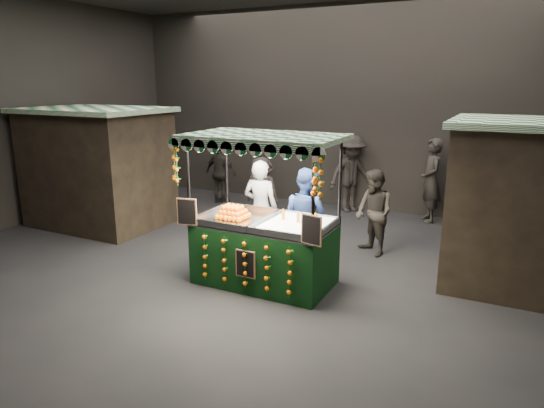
% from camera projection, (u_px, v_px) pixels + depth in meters
% --- Properties ---
extents(ground, '(12.00, 12.00, 0.00)m').
position_uv_depth(ground, '(249.00, 271.00, 8.30)').
color(ground, black).
rests_on(ground, ground).
extents(market_hall, '(12.10, 10.10, 5.05)m').
position_uv_depth(market_hall, '(246.00, 66.00, 7.46)').
color(market_hall, black).
rests_on(market_hall, ground).
extents(neighbour_stall_left, '(3.00, 2.20, 2.60)m').
position_uv_depth(neighbour_stall_left, '(98.00, 167.00, 10.77)').
color(neighbour_stall_left, black).
rests_on(neighbour_stall_left, ground).
extents(juice_stall, '(2.46, 1.45, 2.38)m').
position_uv_depth(juice_stall, '(264.00, 240.00, 7.62)').
color(juice_stall, black).
rests_on(juice_stall, ground).
extents(vendor_grey, '(0.69, 0.48, 1.80)m').
position_uv_depth(vendor_grey, '(261.00, 209.00, 8.82)').
color(vendor_grey, gray).
rests_on(vendor_grey, ground).
extents(vendor_blue, '(1.01, 0.89, 1.75)m').
position_uv_depth(vendor_blue, '(306.00, 218.00, 8.34)').
color(vendor_blue, navy).
rests_on(vendor_blue, ground).
extents(shopper_0, '(0.72, 0.62, 1.67)m').
position_uv_depth(shopper_0, '(261.00, 179.00, 11.82)').
color(shopper_0, '#2C2524').
rests_on(shopper_0, ground).
extents(shopper_1, '(0.99, 0.97, 1.60)m').
position_uv_depth(shopper_1, '(374.00, 213.00, 8.93)').
color(shopper_1, '#2B2723').
rests_on(shopper_1, ground).
extents(shopper_2, '(0.98, 0.48, 1.62)m').
position_uv_depth(shopper_2, '(221.00, 173.00, 12.72)').
color(shopper_2, black).
rests_on(shopper_2, ground).
extents(shopper_3, '(1.31, 1.39, 1.88)m').
position_uv_depth(shopper_3, '(351.00, 174.00, 11.91)').
color(shopper_3, black).
rests_on(shopper_3, ground).
extents(shopper_4, '(0.82, 0.61, 1.53)m').
position_uv_depth(shopper_4, '(261.00, 191.00, 10.86)').
color(shopper_4, '#282320').
rests_on(shopper_4, ground).
extents(shopper_5, '(1.36, 1.58, 1.72)m').
position_uv_depth(shopper_5, '(491.00, 198.00, 9.83)').
color(shopper_5, black).
rests_on(shopper_5, ground).
extents(shopper_6, '(0.71, 0.83, 1.92)m').
position_uv_depth(shopper_6, '(431.00, 180.00, 11.02)').
color(shopper_6, '#292621').
rests_on(shopper_6, ground).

